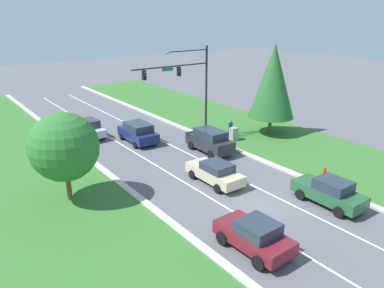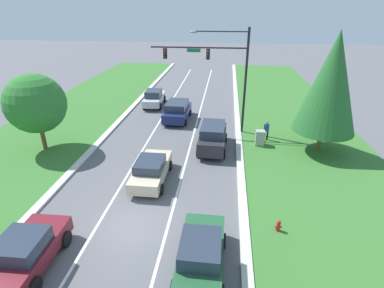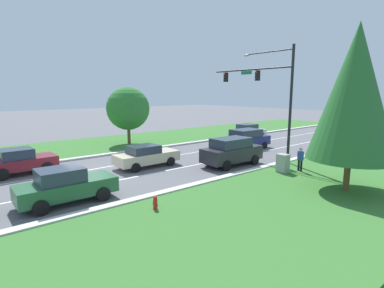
% 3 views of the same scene
% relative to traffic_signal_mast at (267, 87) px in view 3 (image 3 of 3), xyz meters
% --- Properties ---
extents(ground_plane, '(160.00, 160.00, 0.00)m').
position_rel_traffic_signal_mast_xyz_m(ground_plane, '(-3.82, -13.08, -5.74)').
color(ground_plane, '#5B5B60').
extents(curb_strip_right, '(0.50, 90.00, 0.15)m').
position_rel_traffic_signal_mast_xyz_m(curb_strip_right, '(1.83, -13.08, -5.67)').
color(curb_strip_right, beige).
rests_on(curb_strip_right, ground_plane).
extents(curb_strip_left, '(0.50, 90.00, 0.15)m').
position_rel_traffic_signal_mast_xyz_m(curb_strip_left, '(-9.47, -13.08, -5.67)').
color(curb_strip_left, beige).
rests_on(curb_strip_left, ground_plane).
extents(grass_verge_right, '(10.00, 90.00, 0.08)m').
position_rel_traffic_signal_mast_xyz_m(grass_verge_right, '(7.08, -13.08, -5.70)').
color(grass_verge_right, '#38702D').
rests_on(grass_verge_right, ground_plane).
extents(grass_verge_left, '(10.00, 90.00, 0.08)m').
position_rel_traffic_signal_mast_xyz_m(grass_verge_left, '(-14.72, -13.08, -5.70)').
color(grass_verge_left, '#38702D').
rests_on(grass_verge_left, ground_plane).
extents(lane_stripe_inner_left, '(0.14, 81.00, 0.01)m').
position_rel_traffic_signal_mast_xyz_m(lane_stripe_inner_left, '(-5.62, -13.08, -5.74)').
color(lane_stripe_inner_left, white).
rests_on(lane_stripe_inner_left, ground_plane).
extents(lane_stripe_inner_right, '(0.14, 81.00, 0.01)m').
position_rel_traffic_signal_mast_xyz_m(lane_stripe_inner_right, '(-2.02, -13.08, -5.74)').
color(lane_stripe_inner_right, white).
rests_on(lane_stripe_inner_right, ground_plane).
extents(traffic_signal_mast, '(7.85, 0.41, 8.69)m').
position_rel_traffic_signal_mast_xyz_m(traffic_signal_mast, '(0.00, 0.00, 0.00)').
color(traffic_signal_mast, black).
rests_on(traffic_signal_mast, ground_plane).
extents(forest_sedan, '(2.05, 4.56, 1.76)m').
position_rel_traffic_signal_mast_xyz_m(forest_sedan, '(-0.12, -15.40, -4.86)').
color(forest_sedan, '#235633').
rests_on(forest_sedan, ground_plane).
extents(burgundy_sedan, '(2.22, 4.19, 1.72)m').
position_rel_traffic_signal_mast_xyz_m(burgundy_sedan, '(-7.41, -16.04, -4.87)').
color(burgundy_sedan, maroon).
rests_on(burgundy_sedan, ground_plane).
extents(champagne_sedan, '(2.04, 4.65, 1.58)m').
position_rel_traffic_signal_mast_xyz_m(champagne_sedan, '(-3.86, -8.66, -4.94)').
color(champagne_sedan, beige).
rests_on(champagne_sedan, ground_plane).
extents(charcoal_suv, '(2.23, 4.75, 2.04)m').
position_rel_traffic_signal_mast_xyz_m(charcoal_suv, '(-0.25, -3.58, -4.69)').
color(charcoal_suv, '#28282D').
rests_on(charcoal_suv, ground_plane).
extents(silver_sedan, '(2.13, 4.62, 1.81)m').
position_rel_traffic_signal_mast_xyz_m(silver_sedan, '(-7.21, 6.60, -4.84)').
color(silver_sedan, silver).
rests_on(silver_sedan, ground_plane).
extents(navy_suv, '(2.39, 4.70, 1.84)m').
position_rel_traffic_signal_mast_xyz_m(navy_suv, '(-3.98, 2.47, -4.80)').
color(navy_suv, navy).
rests_on(navy_suv, ground_plane).
extents(utility_cabinet, '(0.70, 0.60, 1.29)m').
position_rel_traffic_signal_mast_xyz_m(utility_cabinet, '(3.44, -2.59, -5.10)').
color(utility_cabinet, '#9E9E99').
rests_on(utility_cabinet, ground_plane).
extents(pedestrian, '(0.43, 0.34, 1.69)m').
position_rel_traffic_signal_mast_xyz_m(pedestrian, '(4.03, -1.47, -4.81)').
color(pedestrian, black).
rests_on(pedestrian, ground_plane).
extents(fire_hydrant, '(0.34, 0.20, 0.70)m').
position_rel_traffic_signal_mast_xyz_m(fire_hydrant, '(3.47, -12.61, -5.40)').
color(fire_hydrant, red).
rests_on(fire_hydrant, ground_plane).
extents(conifer_near_right_tree, '(4.40, 4.40, 8.84)m').
position_rel_traffic_signal_mast_xyz_m(conifer_near_right_tree, '(7.78, -3.15, -0.44)').
color(conifer_near_right_tree, brown).
rests_on(conifer_near_right_tree, ground_plane).
extents(oak_near_left_tree, '(4.34, 4.34, 5.86)m').
position_rel_traffic_signal_mast_xyz_m(oak_near_left_tree, '(-13.14, -5.13, -2.06)').
color(oak_near_left_tree, brown).
rests_on(oak_near_left_tree, ground_plane).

